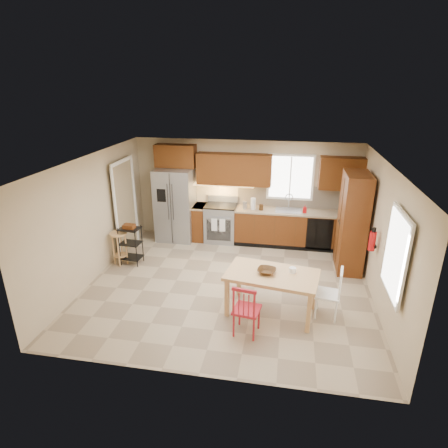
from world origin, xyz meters
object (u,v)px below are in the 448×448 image
object	(u,v)px
range_stove	(221,223)
soap_bottle	(305,209)
fire_extinguisher	(372,241)
table_jar	(292,271)
table_bowl	(266,273)
refrigerator	(175,205)
chair_red	(247,309)
pantry	(352,223)
bar_stool	(120,248)
chair_white	(328,293)
dining_table	(271,293)
utility_cart	(131,245)

from	to	relation	value
range_stove	soap_bottle	world-z (taller)	soap_bottle
fire_extinguisher	table_jar	xyz separation A→B (m)	(-1.40, -0.83, -0.31)
fire_extinguisher	table_bowl	world-z (taller)	fire_extinguisher
refrigerator	soap_bottle	size ratio (longest dim) A/B	9.53
refrigerator	chair_red	size ratio (longest dim) A/B	2.01
fire_extinguisher	range_stove	bearing A→B (deg)	147.38
pantry	fire_extinguisher	bearing A→B (deg)	-79.22
refrigerator	range_stove	xyz separation A→B (m)	(1.15, 0.06, -0.45)
range_stove	fire_extinguisher	bearing A→B (deg)	-32.62
table_bowl	table_jar	world-z (taller)	table_jar
bar_stool	chair_white	bearing A→B (deg)	-8.42
soap_bottle	pantry	xyz separation A→B (m)	(0.95, -0.90, 0.05)
pantry	table_bowl	world-z (taller)	pantry
fire_extinguisher	bar_stool	distance (m)	5.19
dining_table	chair_red	bearing A→B (deg)	-109.34
bar_stool	fire_extinguisher	bearing A→B (deg)	3.45
chair_white	fire_extinguisher	bearing A→B (deg)	-33.18
refrigerator	pantry	world-z (taller)	pantry
utility_cart	fire_extinguisher	bearing A→B (deg)	-0.62
refrigerator	bar_stool	bearing A→B (deg)	-116.30
pantry	table_jar	size ratio (longest dim) A/B	16.14
refrigerator	table_bowl	bearing A→B (deg)	-49.34
table_jar	refrigerator	bearing A→B (deg)	136.21
soap_bottle	chair_white	distance (m)	2.90
table_bowl	bar_stool	size ratio (longest dim) A/B	0.42
pantry	dining_table	bearing A→B (deg)	-127.98
bar_stool	utility_cart	size ratio (longest dim) A/B	0.85
pantry	chair_white	world-z (taller)	pantry
refrigerator	bar_stool	world-z (taller)	refrigerator
fire_extinguisher	table_jar	bearing A→B (deg)	-149.46
range_stove	pantry	xyz separation A→B (m)	(2.98, -0.99, 0.59)
refrigerator	chair_white	xyz separation A→B (m)	(3.54, -2.85, -0.46)
range_stove	fire_extinguisher	xyz separation A→B (m)	(3.18, -2.04, 0.64)
range_stove	bar_stool	xyz separation A→B (m)	(-1.95, -1.68, -0.09)
range_stove	chair_white	world-z (taller)	range_stove
fire_extinguisher	dining_table	bearing A→B (deg)	-152.03
pantry	utility_cart	world-z (taller)	pantry
soap_bottle	chair_red	xyz separation A→B (m)	(-0.94, -3.53, -0.54)
fire_extinguisher	chair_white	xyz separation A→B (m)	(-0.79, -0.88, -0.65)
range_stove	table_bowl	xyz separation A→B (m)	(1.34, -2.96, 0.30)
fire_extinguisher	refrigerator	bearing A→B (deg)	155.48
refrigerator	dining_table	size ratio (longest dim) A/B	1.18
soap_bottle	refrigerator	bearing A→B (deg)	179.55
refrigerator	soap_bottle	world-z (taller)	refrigerator
chair_red	utility_cart	bearing A→B (deg)	153.38
fire_extinguisher	chair_white	distance (m)	1.35
range_stove	pantry	distance (m)	3.19
range_stove	table_jar	xyz separation A→B (m)	(1.78, -2.86, 0.33)
table_bowl	pantry	bearing A→B (deg)	50.32
pantry	soap_bottle	bearing A→B (deg)	136.55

